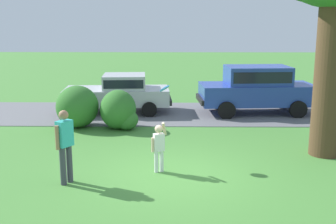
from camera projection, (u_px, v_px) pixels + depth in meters
name	position (u px, v px, depth m)	size (l,w,h in m)	color
ground_plane	(175.00, 175.00, 10.39)	(80.00, 80.00, 0.00)	#478438
driveway_strip	(174.00, 113.00, 17.20)	(28.00, 4.40, 0.02)	slate
shrub_near_tree	(77.00, 107.00, 14.90)	(1.48, 1.54, 1.48)	#33702B
shrub_centre_left	(119.00, 111.00, 14.69)	(1.34, 1.42, 1.36)	#33702B
parked_sedan	(119.00, 92.00, 17.25)	(4.51, 2.32, 1.56)	silver
parked_suv	(257.00, 87.00, 17.03)	(4.82, 2.35, 1.92)	#28429E
child_thrower	(159.00, 144.00, 10.47)	(0.39, 0.36, 1.29)	white
frisbee	(165.00, 88.00, 11.02)	(0.29, 0.28, 0.23)	#337FDB
adult_onlooker	(65.00, 143.00, 9.68)	(0.38, 0.46, 1.74)	#3F3F4C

